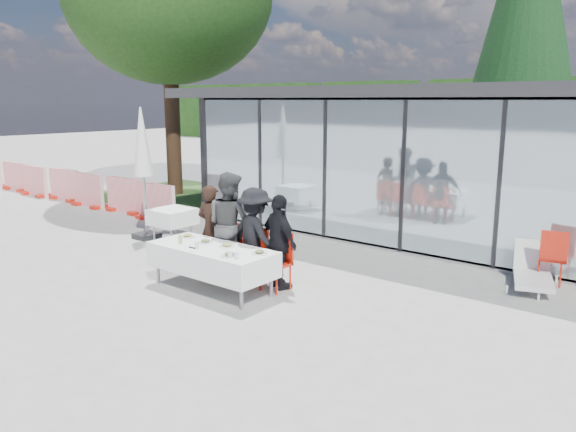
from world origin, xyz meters
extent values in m
plane|color=#9D9B95|center=(0.00, 0.00, 0.00)|extent=(90.00, 90.00, 0.00)
cube|color=gray|center=(2.00, 8.00, 0.05)|extent=(14.00, 8.00, 0.10)
cube|color=black|center=(2.00, 11.90, 1.60)|extent=(14.00, 0.20, 3.20)
cube|color=black|center=(-4.90, 8.00, 1.60)|extent=(0.20, 8.00, 3.20)
cube|color=silver|center=(2.00, 4.03, 1.60)|extent=(13.60, 0.06, 3.10)
cube|color=#2D2D30|center=(2.00, 7.60, 3.32)|extent=(14.80, 8.80, 0.24)
cube|color=#262628|center=(-4.80, 4.03, 1.60)|extent=(0.08, 0.10, 3.10)
cube|color=#262628|center=(-2.86, 4.03, 1.60)|extent=(0.08, 0.10, 3.10)
cube|color=#262628|center=(-0.91, 4.03, 1.60)|extent=(0.08, 0.10, 3.10)
cube|color=#262628|center=(1.03, 4.03, 1.60)|extent=(0.08, 0.10, 3.10)
cube|color=#262628|center=(2.97, 4.03, 1.60)|extent=(0.08, 0.10, 3.10)
cube|color=red|center=(-0.50, 6.50, 0.45)|extent=(0.45, 0.45, 0.90)
cube|color=red|center=(1.00, 7.00, 0.45)|extent=(0.45, 0.45, 0.90)
cube|color=red|center=(3.50, 6.50, 0.45)|extent=(0.45, 0.45, 0.90)
cube|color=black|center=(-30.00, 28.00, 2.20)|extent=(6.50, 2.00, 4.40)
cube|color=black|center=(-22.00, 28.00, 2.20)|extent=(6.50, 2.00, 4.40)
cube|color=black|center=(-14.00, 28.00, 2.20)|extent=(6.50, 2.00, 4.40)
cube|color=black|center=(-6.00, 28.00, 2.20)|extent=(6.50, 2.00, 4.40)
cube|color=white|center=(-0.35, -0.06, 0.54)|extent=(2.26, 0.96, 0.42)
cylinder|color=gray|center=(-1.35, -0.41, 0.35)|extent=(0.06, 0.06, 0.71)
cylinder|color=gray|center=(0.65, -0.41, 0.35)|extent=(0.06, 0.06, 0.71)
cylinder|color=gray|center=(-1.35, 0.29, 0.35)|extent=(0.06, 0.06, 0.71)
cylinder|color=gray|center=(0.65, 0.29, 0.35)|extent=(0.06, 0.06, 0.71)
imported|color=black|center=(-1.16, 0.71, 0.81)|extent=(0.67, 0.67, 1.63)
cube|color=red|center=(-1.16, 0.60, 0.45)|extent=(0.44, 0.44, 0.05)
cube|color=red|center=(-1.16, 0.80, 0.70)|extent=(0.44, 0.04, 0.55)
cylinder|color=red|center=(-1.34, 0.42, 0.21)|extent=(0.04, 0.04, 0.43)
cylinder|color=red|center=(-0.98, 0.42, 0.21)|extent=(0.04, 0.04, 0.43)
cylinder|color=red|center=(-1.34, 0.78, 0.21)|extent=(0.04, 0.04, 0.43)
cylinder|color=red|center=(-0.98, 0.78, 0.21)|extent=(0.04, 0.04, 0.43)
imported|color=#494949|center=(-0.66, 0.71, 0.95)|extent=(1.04, 1.04, 1.91)
cube|color=red|center=(-0.66, 0.60, 0.45)|extent=(0.44, 0.44, 0.05)
cube|color=red|center=(-0.66, 0.80, 0.70)|extent=(0.44, 0.04, 0.55)
cylinder|color=red|center=(-0.84, 0.42, 0.21)|extent=(0.04, 0.04, 0.43)
cylinder|color=red|center=(-0.48, 0.42, 0.21)|extent=(0.04, 0.04, 0.43)
cylinder|color=red|center=(-0.84, 0.78, 0.21)|extent=(0.04, 0.04, 0.43)
cylinder|color=red|center=(-0.48, 0.78, 0.21)|extent=(0.04, 0.04, 0.43)
imported|color=black|center=(-0.06, 0.71, 0.84)|extent=(1.28, 1.28, 1.68)
cube|color=red|center=(-0.06, 0.60, 0.45)|extent=(0.44, 0.44, 0.05)
cube|color=red|center=(-0.06, 0.80, 0.70)|extent=(0.44, 0.04, 0.55)
cylinder|color=red|center=(-0.24, 0.42, 0.21)|extent=(0.04, 0.04, 0.43)
cylinder|color=red|center=(0.12, 0.42, 0.21)|extent=(0.04, 0.04, 0.43)
cylinder|color=red|center=(-0.24, 0.78, 0.21)|extent=(0.04, 0.04, 0.43)
cylinder|color=red|center=(0.12, 0.78, 0.21)|extent=(0.04, 0.04, 0.43)
imported|color=black|center=(0.48, 0.71, 0.81)|extent=(1.20, 1.20, 1.62)
cube|color=red|center=(0.48, 0.60, 0.45)|extent=(0.44, 0.44, 0.05)
cube|color=red|center=(0.48, 0.80, 0.70)|extent=(0.44, 0.04, 0.55)
cylinder|color=red|center=(0.30, 0.42, 0.21)|extent=(0.04, 0.04, 0.43)
cylinder|color=red|center=(0.66, 0.42, 0.21)|extent=(0.04, 0.04, 0.43)
cylinder|color=red|center=(0.30, 0.78, 0.21)|extent=(0.04, 0.04, 0.43)
cylinder|color=red|center=(0.66, 0.78, 0.21)|extent=(0.04, 0.04, 0.43)
cylinder|color=silver|center=(-1.17, 0.14, 0.76)|extent=(0.28, 0.28, 0.01)
ellipsoid|color=#CDB252|center=(-1.17, 0.14, 0.79)|extent=(0.15, 0.15, 0.05)
cylinder|color=silver|center=(-0.63, 0.06, 0.76)|extent=(0.28, 0.28, 0.01)
ellipsoid|color=#365E23|center=(-0.63, 0.06, 0.79)|extent=(0.15, 0.15, 0.05)
cylinder|color=silver|center=(-0.15, 0.11, 0.76)|extent=(0.28, 0.28, 0.01)
ellipsoid|color=#CDB252|center=(-0.15, 0.11, 0.79)|extent=(0.15, 0.15, 0.05)
cylinder|color=silver|center=(0.57, 0.12, 0.76)|extent=(0.28, 0.28, 0.01)
ellipsoid|color=#365E23|center=(0.57, 0.12, 0.79)|extent=(0.15, 0.15, 0.05)
cylinder|color=silver|center=(0.30, -0.29, 0.76)|extent=(0.28, 0.28, 0.01)
ellipsoid|color=#365E23|center=(0.30, -0.29, 0.79)|extent=(0.15, 0.15, 0.05)
cylinder|color=#88C251|center=(-0.94, -0.22, 0.82)|extent=(0.06, 0.06, 0.14)
cylinder|color=silver|center=(-0.47, -0.27, 0.80)|extent=(0.07, 0.07, 0.10)
cylinder|color=silver|center=(0.36, -0.34, 0.80)|extent=(0.07, 0.07, 0.10)
cylinder|color=silver|center=(0.47, -0.32, 0.80)|extent=(0.07, 0.07, 0.10)
cube|color=black|center=(-0.54, -0.32, 0.76)|extent=(0.14, 0.03, 0.01)
cube|color=white|center=(-3.50, 1.73, 0.56)|extent=(0.86, 0.86, 0.36)
cylinder|color=gray|center=(-3.80, 1.43, 0.36)|extent=(0.05, 0.05, 0.72)
cylinder|color=gray|center=(-3.20, 1.43, 0.36)|extent=(0.05, 0.05, 0.72)
cylinder|color=gray|center=(-3.80, 2.03, 0.36)|extent=(0.05, 0.05, 0.72)
cylinder|color=gray|center=(-3.20, 2.03, 0.36)|extent=(0.05, 0.05, 0.72)
cube|color=red|center=(4.02, 3.90, 0.45)|extent=(0.52, 0.52, 0.05)
cube|color=red|center=(4.07, 3.71, 0.70)|extent=(0.44, 0.13, 0.55)
cylinder|color=red|center=(3.84, 3.72, 0.21)|extent=(0.04, 0.04, 0.43)
cylinder|color=red|center=(4.20, 3.72, 0.21)|extent=(0.04, 0.04, 0.43)
cylinder|color=red|center=(3.84, 4.08, 0.21)|extent=(0.04, 0.04, 0.43)
cylinder|color=red|center=(4.20, 4.08, 0.21)|extent=(0.04, 0.04, 0.43)
cube|color=black|center=(-4.17, 1.50, 0.06)|extent=(0.50, 0.50, 0.12)
cylinder|color=gray|center=(-4.17, 1.50, 1.35)|extent=(0.06, 0.06, 2.70)
cone|color=white|center=(-4.17, 1.50, 2.23)|extent=(0.44, 0.44, 1.54)
cube|color=red|center=(-5.54, 2.88, 0.50)|extent=(1.40, 0.12, 1.00)
cube|color=red|center=(-6.04, 2.88, 0.05)|extent=(0.30, 0.45, 0.10)
cube|color=red|center=(-5.04, 2.88, 0.05)|extent=(0.30, 0.45, 0.10)
cube|color=red|center=(-7.14, 3.03, 0.50)|extent=(1.40, 0.22, 1.00)
cube|color=red|center=(-7.64, 3.03, 0.05)|extent=(0.30, 0.45, 0.10)
cube|color=red|center=(-6.64, 3.03, 0.05)|extent=(0.30, 0.45, 0.10)
cube|color=red|center=(-8.74, 2.88, 0.50)|extent=(1.40, 0.12, 1.00)
cube|color=red|center=(-9.24, 2.88, 0.05)|extent=(0.30, 0.45, 0.10)
cube|color=red|center=(-8.24, 2.88, 0.05)|extent=(0.30, 0.45, 0.10)
cube|color=red|center=(-10.34, 3.03, 0.50)|extent=(1.40, 0.22, 1.00)
cube|color=red|center=(-10.84, 3.03, 0.05)|extent=(0.30, 0.45, 0.10)
cube|color=red|center=(-9.84, 3.03, 0.05)|extent=(0.30, 0.45, 0.10)
cube|color=red|center=(-11.94, 2.88, 0.50)|extent=(1.40, 0.12, 1.00)
cube|color=red|center=(-12.44, 2.88, 0.05)|extent=(0.30, 0.45, 0.10)
cube|color=red|center=(-11.44, 2.88, 0.05)|extent=(0.30, 0.45, 0.10)
cube|color=red|center=(-13.54, 3.03, 0.50)|extent=(1.40, 0.22, 1.00)
cube|color=red|center=(-14.04, 3.03, 0.05)|extent=(0.30, 0.45, 0.10)
cube|color=red|center=(-13.04, 3.03, 0.05)|extent=(0.30, 0.45, 0.10)
cube|color=white|center=(3.85, 3.40, 0.18)|extent=(0.99, 1.42, 0.08)
cube|color=white|center=(3.67, 3.92, 0.45)|extent=(0.65, 0.44, 0.54)
cylinder|color=white|center=(3.60, 2.85, 0.07)|extent=(0.04, 0.04, 0.14)
cylinder|color=white|center=(4.10, 2.85, 0.07)|extent=(0.04, 0.04, 0.14)
cylinder|color=white|center=(3.60, 3.95, 0.07)|extent=(0.04, 0.04, 0.14)
cylinder|color=white|center=(4.10, 3.95, 0.07)|extent=(0.04, 0.04, 0.14)
cylinder|color=#382316|center=(-8.50, 6.00, 2.20)|extent=(0.50, 0.50, 4.40)
cylinder|color=#382316|center=(0.50, 13.00, 1.00)|extent=(0.44, 0.44, 2.00)
cone|color=black|center=(0.50, 13.00, 6.00)|extent=(4.00, 4.00, 9.00)
cube|color=#385926|center=(-8.50, 6.00, 0.01)|extent=(5.00, 5.00, 0.02)
camera|label=1|loc=(6.31, -6.31, 3.15)|focal=35.00mm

